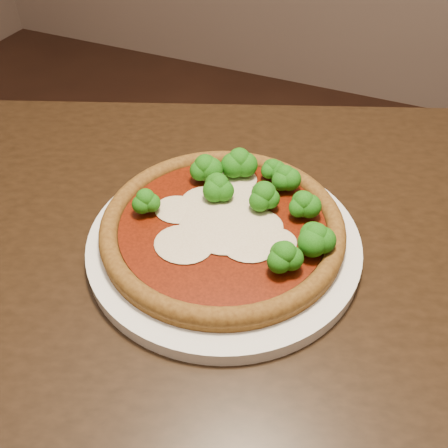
% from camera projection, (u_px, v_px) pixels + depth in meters
% --- Properties ---
extents(dining_table, '(1.42, 1.14, 0.75)m').
position_uv_depth(dining_table, '(257.00, 308.00, 0.68)').
color(dining_table, black).
rests_on(dining_table, floor).
extents(plate, '(0.34, 0.34, 0.02)m').
position_uv_depth(plate, '(224.00, 242.00, 0.62)').
color(plate, white).
rests_on(plate, dining_table).
extents(pizza, '(0.30, 0.30, 0.06)m').
position_uv_depth(pizza, '(228.00, 220.00, 0.61)').
color(pizza, brown).
rests_on(pizza, plate).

